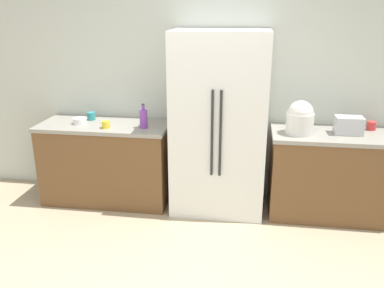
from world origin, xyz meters
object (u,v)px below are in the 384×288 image
(bowl_a, at_px, (80,121))
(cup_b, at_px, (371,126))
(rice_cooker, at_px, (300,118))
(cup_c, at_px, (91,116))
(cup_a, at_px, (106,125))
(toaster, at_px, (349,125))
(bottle_a, at_px, (144,119))
(refrigerator, at_px, (219,124))

(bowl_a, bearing_deg, cup_b, 4.10)
(rice_cooker, xyz_separation_m, cup_c, (-2.23, 0.19, -0.11))
(cup_b, bearing_deg, cup_a, -172.89)
(toaster, relative_size, cup_c, 2.96)
(bottle_a, relative_size, bowl_a, 1.78)
(cup_a, bearing_deg, bowl_a, 160.38)
(refrigerator, distance_m, toaster, 1.27)
(cup_a, xyz_separation_m, bowl_a, (-0.34, 0.12, -0.01))
(cup_c, height_order, bowl_a, cup_c)
(toaster, relative_size, rice_cooker, 0.79)
(cup_a, bearing_deg, cup_b, 7.11)
(rice_cooker, xyz_separation_m, cup_b, (0.74, 0.24, -0.11))
(toaster, bearing_deg, bowl_a, -179.24)
(rice_cooker, distance_m, cup_a, 1.96)
(refrigerator, bearing_deg, toaster, 0.68)
(refrigerator, bearing_deg, cup_b, 7.25)
(bowl_a, bearing_deg, refrigerator, 0.84)
(refrigerator, bearing_deg, bottle_a, -174.14)
(cup_b, bearing_deg, toaster, -145.80)
(toaster, relative_size, bowl_a, 1.83)
(rice_cooker, relative_size, bottle_a, 1.29)
(bottle_a, height_order, cup_b, bottle_a)
(toaster, bearing_deg, rice_cooker, -172.55)
(refrigerator, relative_size, cup_c, 21.02)
(toaster, height_order, cup_b, toaster)
(cup_b, relative_size, cup_c, 1.01)
(rice_cooker, distance_m, bowl_a, 2.30)
(toaster, relative_size, bottle_a, 1.03)
(cup_c, bearing_deg, cup_b, 1.03)
(cup_b, bearing_deg, bottle_a, -173.21)
(bowl_a, bearing_deg, cup_a, -19.62)
(bottle_a, height_order, cup_a, bottle_a)
(toaster, xyz_separation_m, cup_a, (-2.43, -0.16, -0.05))
(cup_b, height_order, bowl_a, cup_b)
(cup_a, distance_m, cup_c, 0.39)
(rice_cooker, xyz_separation_m, cup_a, (-1.96, -0.09, -0.12))
(rice_cooker, bearing_deg, toaster, 7.45)
(toaster, distance_m, rice_cooker, 0.49)
(refrigerator, relative_size, cup_b, 20.85)
(toaster, height_order, rice_cooker, rice_cooker)
(refrigerator, distance_m, cup_b, 1.55)
(toaster, height_order, cup_a, toaster)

